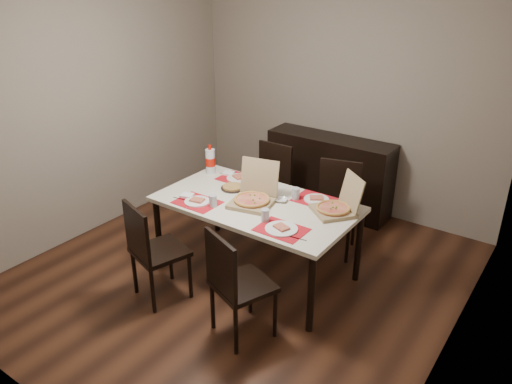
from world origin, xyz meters
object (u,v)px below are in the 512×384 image
chair_near_right (235,282)px  soda_bottle (210,161)px  sideboard (329,173)px  dip_bowl (281,200)px  chair_far_left (269,182)px  chair_far_right (336,203)px  chair_near_left (152,248)px  dining_table (256,209)px  pizza_box_center (253,197)px

chair_near_right → soda_bottle: bearing=136.1°
sideboard → dip_bowl: sideboard is taller
chair_far_left → chair_near_right: bearing=-64.0°
chair_far_right → soda_bottle: 1.35m
chair_near_left → soda_bottle: soda_bottle is taller
dining_table → chair_far_right: (0.39, 0.86, -0.17)m
chair_near_right → chair_far_right: bearing=89.9°
dining_table → chair_near_left: size_ratio=1.94×
chair_far_left → chair_near_left: bearing=-91.1°
chair_far_left → dip_bowl: bearing=-50.2°
chair_near_right → chair_far_left: (-0.85, 1.74, 0.00)m
pizza_box_center → dip_bowl: (0.19, 0.17, -0.04)m
sideboard → dip_bowl: bearing=-79.4°
pizza_box_center → chair_near_left: bearing=-120.7°
sideboard → soda_bottle: (-0.68, -1.35, 0.43)m
chair_near_left → soda_bottle: bearing=104.4°
chair_far_right → pizza_box_center: (-0.40, -0.89, 0.30)m
dip_bowl → chair_far_left: bearing=129.8°
pizza_box_center → sideboard: bearing=93.3°
chair_far_right → dip_bowl: bearing=-106.7°
sideboard → dining_table: (0.10, -1.65, 0.23)m
chair_near_left → dining_table: bearing=59.9°
sideboard → chair_near_right: bearing=-78.8°
chair_near_right → soda_bottle: size_ratio=3.08×
sideboard → chair_near_left: (-0.39, -2.50, 0.06)m
dip_bowl → pizza_box_center: bearing=-136.8°
sideboard → dining_table: bearing=-86.4°
chair_far_left → chair_far_right: (0.85, -0.05, 0.00)m
chair_near_right → chair_far_left: 1.93m
dip_bowl → chair_far_right: bearing=73.3°
chair_near_right → chair_far_left: bearing=116.0°
chair_far_left → pizza_box_center: size_ratio=1.98×
pizza_box_center → dip_bowl: size_ratio=4.16×
sideboard → soda_bottle: 1.57m
chair_near_left → chair_far_left: 1.75m
chair_far_right → pizza_box_center: pizza_box_center is taller
chair_far_left → pizza_box_center: (0.45, -0.94, 0.30)m
sideboard → chair_far_left: size_ratio=1.61×
chair_near_right → chair_far_right: size_ratio=1.00×
chair_near_right → soda_bottle: soda_bottle is taller
sideboard → chair_far_right: (0.50, -0.79, 0.06)m
chair_far_right → chair_near_left: bearing=-117.5°
dining_table → chair_near_left: 0.99m
dining_table → chair_far_left: (-0.46, 0.91, -0.17)m
chair_far_left → chair_far_right: 0.85m
chair_far_right → soda_bottle: bearing=-154.9°
chair_far_right → soda_bottle: size_ratio=3.08×
dip_bowl → sideboard: bearing=100.6°
dining_table → soda_bottle: bearing=159.0°
soda_bottle → chair_near_left: bearing=-75.6°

